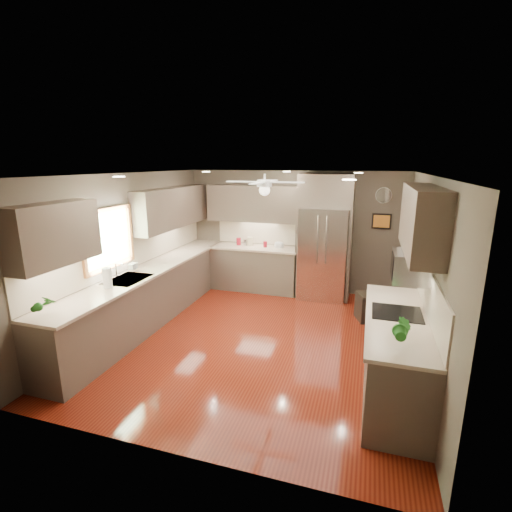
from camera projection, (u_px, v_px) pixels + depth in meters
The scene contains 28 objects.
floor at pixel (259, 338), 5.78m from camera, with size 5.00×5.00×0.00m, color #52130A.
ceiling at pixel (259, 174), 5.16m from camera, with size 5.00×5.00×0.00m, color white.
wall_back at pixel (293, 231), 7.79m from camera, with size 4.50×4.50×0.00m, color brown.
wall_front at pixel (174, 333), 3.16m from camera, with size 4.50×4.50×0.00m, color brown.
wall_left at pixel (128, 250), 6.11m from camera, with size 5.00×5.00×0.00m, color brown.
wall_right at pixel (424, 274), 4.83m from camera, with size 5.00×5.00×0.00m, color brown.
canister_a at pixel (239, 241), 7.92m from camera, with size 0.10×0.10×0.15m, color maroon.
canister_b at pixel (246, 242), 7.87m from camera, with size 0.08×0.08×0.13m, color silver.
canister_c at pixel (250, 242), 7.85m from camera, with size 0.12×0.12×0.19m, color #C4B893.
canister_d at pixel (265, 244), 7.73m from camera, with size 0.08×0.08×0.13m, color maroon.
soap_bottle at pixel (134, 266), 5.98m from camera, with size 0.09×0.10×0.21m, color white.
potted_plant_left at pixel (42, 304), 4.19m from camera, with size 0.18×0.12×0.33m, color #1E611B.
potted_plant_right at pixel (402, 330), 3.54m from camera, with size 0.18×0.15×0.34m, color #1E611B.
bowl at pixel (279, 247), 7.66m from camera, with size 0.21×0.21×0.05m, color #C4B893.
left_run at pixel (152, 293), 6.36m from camera, with size 0.65×4.70×1.45m.
back_run at pixel (256, 267), 7.91m from camera, with size 1.85×0.65×1.45m.
uppers at pixel (228, 211), 6.19m from camera, with size 4.50×4.70×0.95m.
window at pixel (108, 239), 5.57m from camera, with size 0.05×1.12×0.92m.
sink at pixel (128, 281), 5.64m from camera, with size 0.50×0.70×0.32m.
refrigerator at pixel (324, 239), 7.29m from camera, with size 1.06×0.75×2.45m.
right_run at pixel (395, 352), 4.37m from camera, with size 0.70×2.20×1.45m.
microwave at pixel (411, 267), 4.33m from camera, with size 0.43×0.55×0.34m.
ceiling_fan at pixel (265, 185), 5.48m from camera, with size 1.18×1.18×0.32m.
recessed_lights at pixel (264, 174), 5.55m from camera, with size 2.84×3.14×0.01m.
wall_clock at pixel (384, 195), 7.08m from camera, with size 0.30×0.03×0.30m.
framed_print at pixel (381, 221), 7.19m from camera, with size 0.36×0.03×0.30m.
stool at pixel (369, 307), 6.40m from camera, with size 0.51×0.51×0.48m.
paper_towel at pixel (107, 278), 5.21m from camera, with size 0.13×0.13×0.31m.
Camera 1 is at (1.52, -5.06, 2.66)m, focal length 26.00 mm.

